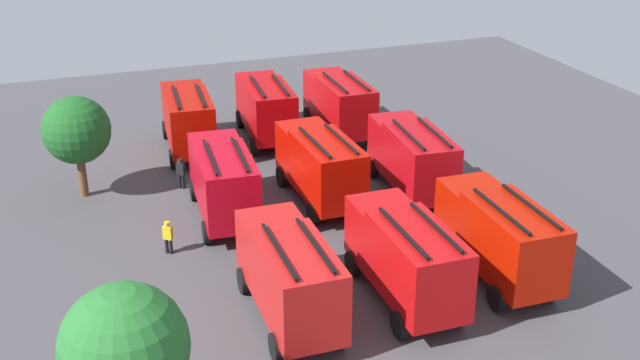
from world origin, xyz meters
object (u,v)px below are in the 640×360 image
at_px(firefighter_3, 181,172).
at_px(firefighter_4, 337,92).
at_px(fire_truck_5, 266,107).
at_px(tree_0, 125,347).
at_px(traffic_cone_0, 454,193).
at_px(firefighter_0, 168,236).
at_px(fire_truck_0, 499,233).
at_px(fire_truck_2, 339,102).
at_px(fire_truck_6, 289,273).
at_px(tree_1, 76,130).
at_px(fire_truck_7, 223,179).
at_px(firefighter_1, 429,246).
at_px(firefighter_2, 251,168).
at_px(fire_truck_4, 320,164).
at_px(fire_truck_1, 412,156).
at_px(fire_truck_3, 405,255).
at_px(fire_truck_8, 188,117).

relative_size(firefighter_3, firefighter_4, 0.98).
height_order(fire_truck_5, tree_0, tree_0).
bearing_deg(firefighter_4, traffic_cone_0, -77.43).
xyz_separation_m(firefighter_0, firefighter_4, (16.95, -14.83, 0.09)).
distance_m(fire_truck_0, firefighter_4, 24.06).
relative_size(fire_truck_2, firefighter_4, 4.21).
relative_size(fire_truck_6, tree_1, 1.33).
bearing_deg(tree_0, firefighter_4, -31.70).
distance_m(fire_truck_7, firefighter_1, 10.65).
bearing_deg(firefighter_2, traffic_cone_0, -50.97).
relative_size(fire_truck_5, firefighter_2, 4.54).
bearing_deg(firefighter_2, firefighter_0, -151.45).
xyz_separation_m(fire_truck_2, fire_truck_7, (-9.02, 9.63, 0.00)).
relative_size(firefighter_0, tree_0, 0.27).
height_order(fire_truck_4, firefighter_1, fire_truck_4).
distance_m(firefighter_0, tree_0, 13.11).
xyz_separation_m(fire_truck_1, traffic_cone_0, (-1.41, -1.84, -1.79)).
relative_size(fire_truck_6, firefighter_3, 4.26).
distance_m(firefighter_0, firefighter_2, 8.45).
bearing_deg(fire_truck_5, firefighter_4, -49.82).
relative_size(fire_truck_2, fire_truck_5, 0.99).
height_order(fire_truck_0, fire_truck_3, same).
height_order(firefighter_1, firefighter_4, firefighter_1).
bearing_deg(firefighter_4, fire_truck_5, -132.66).
relative_size(fire_truck_0, fire_truck_4, 1.01).
height_order(fire_truck_8, firefighter_1, fire_truck_8).
height_order(firefighter_0, firefighter_4, firefighter_4).
bearing_deg(fire_truck_8, firefighter_1, -152.23).
relative_size(fire_truck_5, firefighter_3, 4.34).
distance_m(fire_truck_0, fire_truck_7, 13.48).
xyz_separation_m(fire_truck_6, firefighter_0, (7.04, 3.49, -1.27)).
relative_size(fire_truck_7, tree_0, 1.24).
relative_size(fire_truck_1, firefighter_2, 4.55).
distance_m(firefighter_1, tree_1, 18.95).
bearing_deg(firefighter_4, fire_truck_2, -98.01).
bearing_deg(fire_truck_5, firefighter_1, -168.07).
xyz_separation_m(fire_truck_1, fire_truck_4, (0.72, 4.85, 0.00)).
height_order(fire_truck_0, firefighter_3, fire_truck_0).
xyz_separation_m(firefighter_0, traffic_cone_0, (0.58, -15.02, -0.52)).
bearing_deg(fire_truck_0, tree_0, 110.04).
distance_m(fire_truck_6, tree_0, 8.75).
xyz_separation_m(fire_truck_2, fire_truck_6, (-18.57, 9.38, 0.00)).
xyz_separation_m(fire_truck_5, firefighter_4, (4.63, -6.51, -1.18)).
xyz_separation_m(fire_truck_4, firefighter_2, (3.60, 2.70, -1.25)).
bearing_deg(fire_truck_3, fire_truck_5, 0.71).
bearing_deg(firefighter_1, fire_truck_6, -67.81).
height_order(fire_truck_5, traffic_cone_0, fire_truck_5).
relative_size(fire_truck_2, fire_truck_4, 1.01).
bearing_deg(firefighter_1, fire_truck_3, -39.05).
relative_size(fire_truck_2, traffic_cone_0, 10.12).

